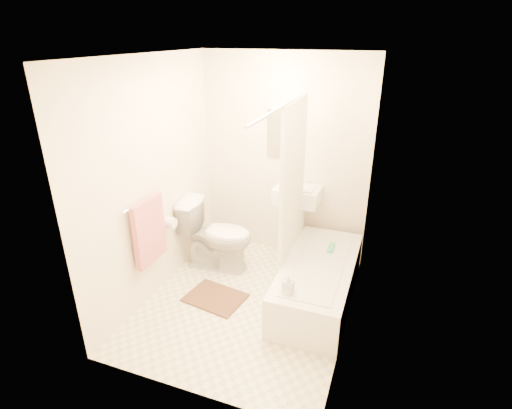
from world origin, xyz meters
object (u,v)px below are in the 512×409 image
(toilet, at_px, (217,235))
(soap_bottle, at_px, (288,285))
(sink, at_px, (297,220))
(bath_mat, at_px, (215,298))
(bathtub, at_px, (318,281))

(toilet, distance_m, soap_bottle, 1.38)
(toilet, bearing_deg, sink, -61.94)
(bath_mat, distance_m, soap_bottle, 1.02)
(toilet, relative_size, bath_mat, 1.41)
(bathtub, bearing_deg, soap_bottle, -104.64)
(bathtub, xyz_separation_m, bath_mat, (-1.00, -0.36, -0.21))
(sink, relative_size, soap_bottle, 5.43)
(toilet, xyz_separation_m, bathtub, (1.25, -0.24, -0.19))
(sink, distance_m, bathtub, 0.92)
(toilet, height_order, bathtub, toilet)
(sink, height_order, bathtub, sink)
(bathtub, distance_m, soap_bottle, 0.69)
(bathtub, distance_m, bath_mat, 1.09)
(toilet, height_order, soap_bottle, toilet)
(bathtub, relative_size, soap_bottle, 8.30)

